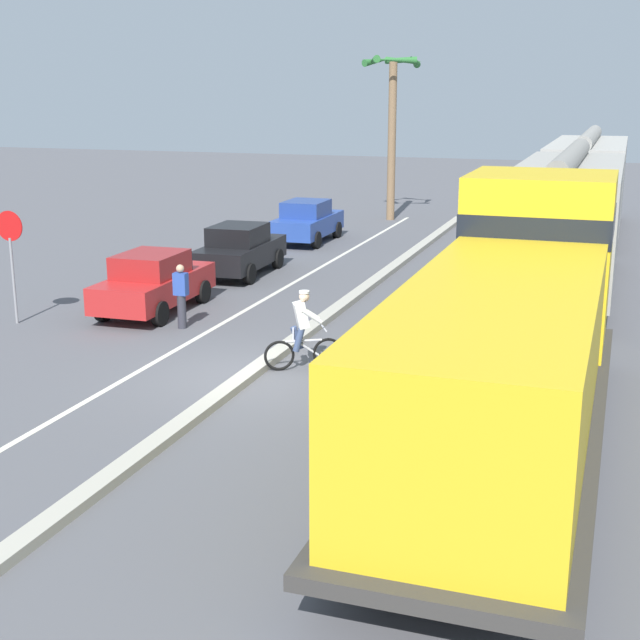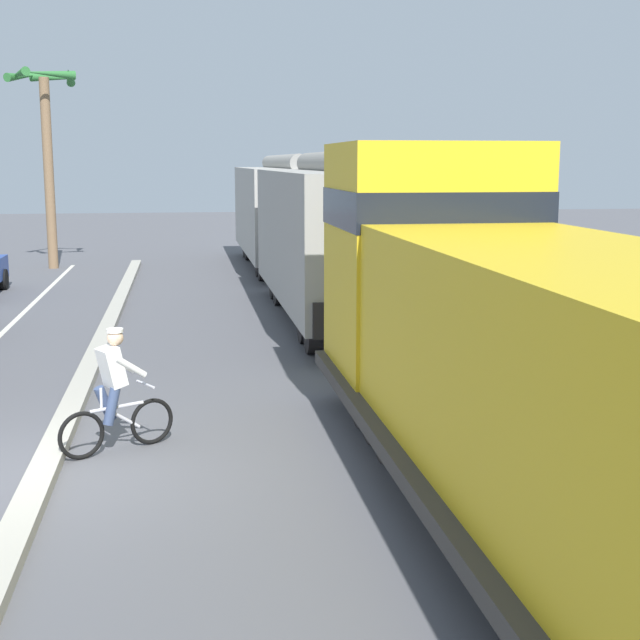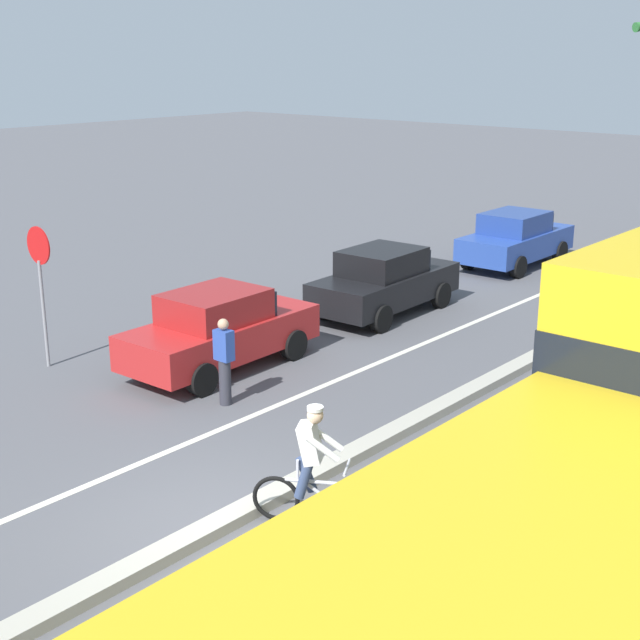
{
  "view_description": "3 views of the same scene",
  "coord_description": "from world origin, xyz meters",
  "px_view_note": "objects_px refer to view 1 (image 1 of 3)",
  "views": [
    {
      "loc": [
        7.09,
        -16.18,
        5.84
      ],
      "look_at": [
        1.03,
        1.48,
        0.95
      ],
      "focal_mm": 50.0,
      "sensor_mm": 36.0,
      "label": 1
    },
    {
      "loc": [
        1.82,
        -11.12,
        3.92
      ],
      "look_at": [
        3.85,
        2.07,
        1.55
      ],
      "focal_mm": 50.0,
      "sensor_mm": 36.0,
      "label": 2
    },
    {
      "loc": [
        7.95,
        -7.22,
        6.17
      ],
      "look_at": [
        -3.69,
        6.3,
        0.75
      ],
      "focal_mm": 50.0,
      "sensor_mm": 36.0,
      "label": 3
    }
  ],
  "objects_px": {
    "hopper_car_lead": "(566,221)",
    "hopper_car_middle": "(586,182)",
    "locomotive": "(514,338)",
    "palm_tree_near": "(392,101)",
    "cyclist": "(303,332)",
    "stop_sign": "(11,245)",
    "pedestrian_by_cars": "(181,295)",
    "parked_car_red": "(154,282)",
    "parked_car_black": "(240,249)",
    "parked_car_blue": "(307,221)"
  },
  "relations": [
    {
      "from": "stop_sign",
      "to": "parked_car_blue",
      "type": "bearing_deg",
      "value": 78.6
    },
    {
      "from": "parked_car_black",
      "to": "pedestrian_by_cars",
      "type": "relative_size",
      "value": 2.63
    },
    {
      "from": "locomotive",
      "to": "cyclist",
      "type": "bearing_deg",
      "value": 151.75
    },
    {
      "from": "hopper_car_lead",
      "to": "locomotive",
      "type": "bearing_deg",
      "value": -90.0
    },
    {
      "from": "palm_tree_near",
      "to": "locomotive",
      "type": "bearing_deg",
      "value": -70.99
    },
    {
      "from": "hopper_car_middle",
      "to": "parked_car_blue",
      "type": "height_order",
      "value": "hopper_car_middle"
    },
    {
      "from": "cyclist",
      "to": "hopper_car_middle",
      "type": "bearing_deg",
      "value": 77.62
    },
    {
      "from": "cyclist",
      "to": "palm_tree_near",
      "type": "height_order",
      "value": "palm_tree_near"
    },
    {
      "from": "pedestrian_by_cars",
      "to": "cyclist",
      "type": "bearing_deg",
      "value": -28.51
    },
    {
      "from": "stop_sign",
      "to": "pedestrian_by_cars",
      "type": "distance_m",
      "value": 4.47
    },
    {
      "from": "pedestrian_by_cars",
      "to": "hopper_car_lead",
      "type": "bearing_deg",
      "value": 40.78
    },
    {
      "from": "locomotive",
      "to": "parked_car_blue",
      "type": "distance_m",
      "value": 20.46
    },
    {
      "from": "locomotive",
      "to": "hopper_car_middle",
      "type": "distance_m",
      "value": 23.76
    },
    {
      "from": "parked_car_red",
      "to": "parked_car_black",
      "type": "distance_m",
      "value": 5.27
    },
    {
      "from": "stop_sign",
      "to": "hopper_car_middle",
      "type": "bearing_deg",
      "value": 57.23
    },
    {
      "from": "locomotive",
      "to": "pedestrian_by_cars",
      "type": "xyz_separation_m",
      "value": [
        -8.67,
        4.68,
        -0.95
      ]
    },
    {
      "from": "hopper_car_lead",
      "to": "parked_car_red",
      "type": "height_order",
      "value": "hopper_car_lead"
    },
    {
      "from": "parked_car_red",
      "to": "cyclist",
      "type": "xyz_separation_m",
      "value": [
        5.48,
        -3.44,
        0.0
      ]
    },
    {
      "from": "hopper_car_middle",
      "to": "cyclist",
      "type": "distance_m",
      "value": 21.79
    },
    {
      "from": "parked_car_red",
      "to": "parked_car_blue",
      "type": "xyz_separation_m",
      "value": [
        0.1,
        11.84,
        0.0
      ]
    },
    {
      "from": "parked_car_black",
      "to": "cyclist",
      "type": "distance_m",
      "value": 10.2
    },
    {
      "from": "locomotive",
      "to": "parked_car_red",
      "type": "bearing_deg",
      "value": 149.61
    },
    {
      "from": "parked_car_blue",
      "to": "stop_sign",
      "type": "height_order",
      "value": "stop_sign"
    },
    {
      "from": "parked_car_red",
      "to": "palm_tree_near",
      "type": "relative_size",
      "value": 0.58
    },
    {
      "from": "hopper_car_lead",
      "to": "palm_tree_near",
      "type": "bearing_deg",
      "value": 124.11
    },
    {
      "from": "cyclist",
      "to": "palm_tree_near",
      "type": "xyz_separation_m",
      "value": [
        -3.86,
        22.24,
        4.43
      ]
    },
    {
      "from": "locomotive",
      "to": "palm_tree_near",
      "type": "bearing_deg",
      "value": 109.01
    },
    {
      "from": "cyclist",
      "to": "palm_tree_near",
      "type": "distance_m",
      "value": 23.0
    },
    {
      "from": "parked_car_black",
      "to": "parked_car_blue",
      "type": "height_order",
      "value": "same"
    },
    {
      "from": "hopper_car_lead",
      "to": "pedestrian_by_cars",
      "type": "xyz_separation_m",
      "value": [
        -8.67,
        -7.48,
        -1.23
      ]
    },
    {
      "from": "hopper_car_lead",
      "to": "parked_car_red",
      "type": "xyz_separation_m",
      "value": [
        -10.15,
        -6.21,
        -1.26
      ]
    },
    {
      "from": "stop_sign",
      "to": "locomotive",
      "type": "bearing_deg",
      "value": -16.22
    },
    {
      "from": "parked_car_red",
      "to": "stop_sign",
      "type": "relative_size",
      "value": 1.48
    },
    {
      "from": "hopper_car_lead",
      "to": "cyclist",
      "type": "relative_size",
      "value": 6.18
    },
    {
      "from": "stop_sign",
      "to": "parked_car_red",
      "type": "bearing_deg",
      "value": 38.85
    },
    {
      "from": "locomotive",
      "to": "hopper_car_middle",
      "type": "relative_size",
      "value": 1.1
    },
    {
      "from": "hopper_car_middle",
      "to": "locomotive",
      "type": "bearing_deg",
      "value": -90.0
    },
    {
      "from": "stop_sign",
      "to": "palm_tree_near",
      "type": "height_order",
      "value": "palm_tree_near"
    },
    {
      "from": "parked_car_blue",
      "to": "parked_car_black",
      "type": "bearing_deg",
      "value": -89.37
    },
    {
      "from": "parked_car_red",
      "to": "parked_car_black",
      "type": "xyz_separation_m",
      "value": [
        0.17,
        5.27,
        0.0
      ]
    },
    {
      "from": "parked_car_black",
      "to": "palm_tree_near",
      "type": "xyz_separation_m",
      "value": [
        1.45,
        13.53,
        4.43
      ]
    },
    {
      "from": "hopper_car_lead",
      "to": "parked_car_blue",
      "type": "bearing_deg",
      "value": 150.73
    },
    {
      "from": "hopper_car_lead",
      "to": "parked_car_black",
      "type": "xyz_separation_m",
      "value": [
        -9.98,
        -0.94,
        -1.26
      ]
    },
    {
      "from": "parked_car_blue",
      "to": "stop_sign",
      "type": "distance_m",
      "value": 14.38
    },
    {
      "from": "hopper_car_lead",
      "to": "hopper_car_middle",
      "type": "xyz_separation_m",
      "value": [
        0.0,
        11.6,
        0.0
      ]
    },
    {
      "from": "parked_car_red",
      "to": "cyclist",
      "type": "distance_m",
      "value": 6.48
    },
    {
      "from": "locomotive",
      "to": "palm_tree_near",
      "type": "distance_m",
      "value": 26.4
    },
    {
      "from": "cyclist",
      "to": "stop_sign",
      "type": "bearing_deg",
      "value": 171.41
    },
    {
      "from": "parked_car_black",
      "to": "pedestrian_by_cars",
      "type": "height_order",
      "value": "same"
    },
    {
      "from": "pedestrian_by_cars",
      "to": "parked_car_red",
      "type": "bearing_deg",
      "value": 139.38
    }
  ]
}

